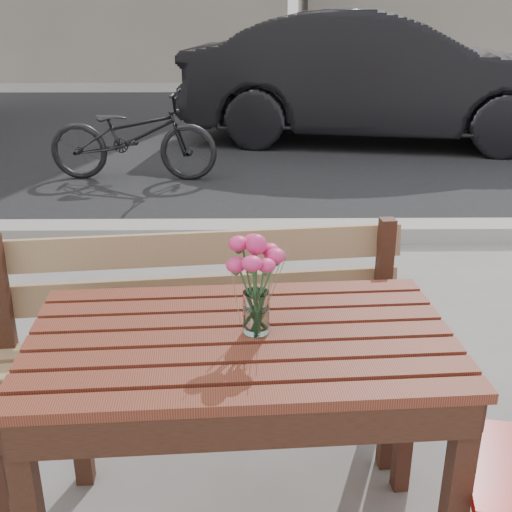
{
  "coord_description": "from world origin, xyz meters",
  "views": [
    {
      "loc": [
        0.21,
        -1.43,
        1.65
      ],
      "look_at": [
        0.23,
        0.25,
        0.97
      ],
      "focal_mm": 45.0,
      "sensor_mm": 36.0,
      "label": 1
    }
  ],
  "objects_px": {
    "main_table": "(241,371)",
    "main_vase": "(256,273)",
    "parked_car": "(380,78)",
    "bicycle": "(133,136)"
  },
  "relations": [
    {
      "from": "main_vase",
      "to": "bicycle",
      "type": "relative_size",
      "value": 0.18
    },
    {
      "from": "parked_car",
      "to": "bicycle",
      "type": "relative_size",
      "value": 2.89
    },
    {
      "from": "parked_car",
      "to": "bicycle",
      "type": "bearing_deg",
      "value": 132.83
    },
    {
      "from": "main_table",
      "to": "main_vase",
      "type": "height_order",
      "value": "main_vase"
    },
    {
      "from": "main_table",
      "to": "bicycle",
      "type": "distance_m",
      "value": 4.66
    },
    {
      "from": "main_vase",
      "to": "bicycle",
      "type": "bearing_deg",
      "value": 104.14
    },
    {
      "from": "main_table",
      "to": "main_vase",
      "type": "relative_size",
      "value": 4.24
    },
    {
      "from": "main_table",
      "to": "parked_car",
      "type": "bearing_deg",
      "value": 71.93
    },
    {
      "from": "main_vase",
      "to": "parked_car",
      "type": "bearing_deg",
      "value": 76.06
    },
    {
      "from": "main_table",
      "to": "parked_car",
      "type": "height_order",
      "value": "parked_car"
    }
  ]
}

